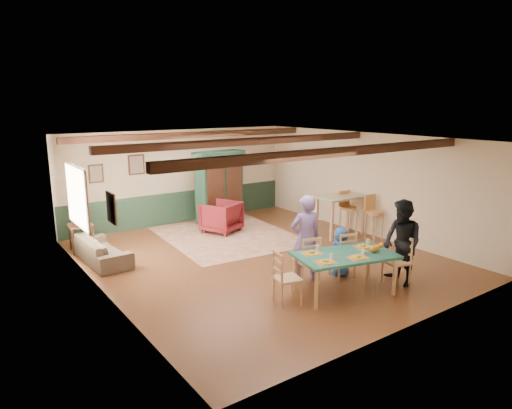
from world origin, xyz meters
TOP-DOWN VIEW (x-y plane):
  - floor at (0.00, 0.00)m, footprint 8.00×8.00m
  - wall_back at (0.00, 4.00)m, footprint 7.00×0.02m
  - wall_left at (-3.50, 0.00)m, footprint 0.02×8.00m
  - wall_right at (3.50, 0.00)m, footprint 0.02×8.00m
  - ceiling at (0.00, 0.00)m, footprint 7.00×8.00m
  - wainscot_back at (0.00, 3.98)m, footprint 6.95×0.03m
  - ceiling_beam_front at (0.00, -2.30)m, footprint 6.95×0.16m
  - ceiling_beam_mid at (0.00, 0.40)m, footprint 6.95×0.16m
  - ceiling_beam_back at (0.00, 3.00)m, footprint 6.95×0.16m
  - window_left at (-3.47, 1.70)m, footprint 0.06×1.60m
  - picture_left_wall at (-3.47, -0.60)m, footprint 0.04×0.42m
  - picture_back_a at (-1.30, 3.97)m, footprint 0.45×0.04m
  - picture_back_b at (-2.40, 3.97)m, footprint 0.38×0.04m
  - dining_table at (0.13, -2.49)m, footprint 2.00×1.41m
  - dining_chair_far_left at (-0.08, -1.69)m, footprint 0.52×0.53m
  - dining_chair_far_right at (0.70, -1.88)m, footprint 0.52×0.53m
  - dining_chair_end_left at (-0.99, -2.21)m, footprint 0.53×0.52m
  - dining_chair_end_right at (1.26, -2.76)m, footprint 0.53×0.52m
  - person_man at (-0.07, -1.61)m, footprint 0.72×0.56m
  - person_woman at (1.36, -2.79)m, footprint 0.80×0.94m
  - person_child at (0.72, -1.80)m, footprint 0.56×0.43m
  - cat at (0.65, -2.72)m, footprint 0.39×0.22m
  - place_setting_near_left at (-0.46, -2.60)m, footprint 0.46×0.39m
  - place_setting_near_center at (0.17, -2.76)m, footprint 0.46×0.39m
  - place_setting_far_left at (-0.34, -2.11)m, footprint 0.46×0.39m
  - place_setting_far_right at (0.73, -2.38)m, footprint 0.46×0.39m
  - area_rug at (0.32, 1.92)m, footprint 3.42×3.96m
  - armoire at (0.87, 3.23)m, footprint 1.53×0.72m
  - armchair at (0.39, 2.35)m, footprint 1.20×1.21m
  - sofa at (-3.00, 1.82)m, footprint 0.82×1.91m
  - end_table at (-3.17, 2.84)m, footprint 0.58×0.58m
  - table_lamp at (-3.17, 2.84)m, footprint 0.36×0.36m
  - counter_table at (2.80, 0.26)m, footprint 1.31×0.80m
  - bar_stool_left at (3.04, 0.19)m, footprint 0.44×0.47m
  - bar_stool_right at (3.25, -0.51)m, footprint 0.42×0.46m

SIDE VIEW (x-z plane):
  - floor at x=0.00m, z-range 0.00..0.00m
  - area_rug at x=0.32m, z-range 0.00..0.01m
  - sofa at x=-3.00m, z-range 0.00..0.55m
  - end_table at x=-3.17m, z-range 0.00..0.66m
  - dining_table at x=0.13m, z-range 0.00..0.76m
  - armchair at x=0.39m, z-range 0.00..0.84m
  - wainscot_back at x=0.00m, z-range 0.00..0.90m
  - dining_chair_far_left at x=-0.08m, z-range 0.00..0.96m
  - dining_chair_far_right at x=0.70m, z-range 0.00..0.96m
  - dining_chair_end_left at x=-0.99m, z-range 0.00..0.96m
  - dining_chair_end_right at x=1.26m, z-range 0.00..0.96m
  - person_child at x=0.72m, z-range 0.00..1.01m
  - counter_table at x=2.80m, z-range 0.00..1.07m
  - bar_stool_right at x=3.25m, z-range 0.00..1.15m
  - bar_stool_left at x=3.04m, z-range 0.00..1.17m
  - place_setting_near_left at x=-0.46m, z-range 0.76..0.87m
  - place_setting_near_center at x=0.17m, z-range 0.76..0.87m
  - place_setting_far_left at x=-0.34m, z-range 0.76..0.87m
  - place_setting_far_right at x=0.73m, z-range 0.76..0.87m
  - person_woman at x=1.36m, z-range 0.00..1.66m
  - cat at x=0.65m, z-range 0.76..0.94m
  - person_man at x=-0.07m, z-range 0.00..1.74m
  - table_lamp at x=-3.17m, z-range 0.66..1.26m
  - armoire at x=0.87m, z-range 0.00..2.10m
  - wall_back at x=0.00m, z-range 0.00..2.70m
  - wall_left at x=-3.50m, z-range 0.00..2.70m
  - wall_right at x=3.50m, z-range 0.00..2.70m
  - window_left at x=-3.47m, z-range 0.90..2.20m
  - picture_back_b at x=-2.40m, z-range 1.41..1.89m
  - picture_left_wall at x=-3.47m, z-range 1.49..2.01m
  - picture_back_a at x=-1.30m, z-range 1.52..2.08m
  - ceiling_beam_front at x=0.00m, z-range 2.53..2.69m
  - ceiling_beam_mid at x=0.00m, z-range 2.53..2.69m
  - ceiling_beam_back at x=0.00m, z-range 2.53..2.69m
  - ceiling at x=0.00m, z-range 2.69..2.71m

